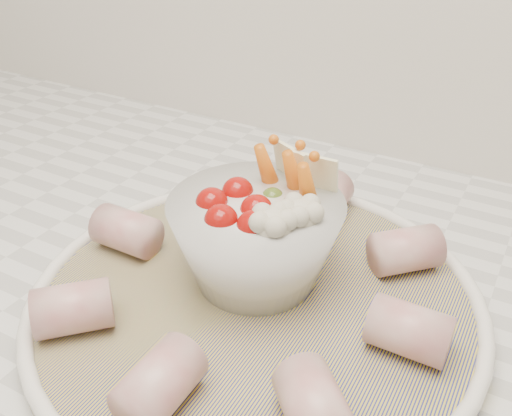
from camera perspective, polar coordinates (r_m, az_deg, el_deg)
The scene contains 3 objects.
serving_platter at distance 0.46m, azimuth -0.03°, elevation -9.07°, with size 0.36×0.36×0.02m.
veggie_bowl at distance 0.45m, azimuth 0.15°, elevation -2.89°, with size 0.14×0.14×0.11m.
cured_meat_rolls at distance 0.45m, azimuth -0.10°, elevation -6.77°, with size 0.30×0.31×0.04m.
Camera 1 is at (0.29, 1.13, 1.23)m, focal length 40.00 mm.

